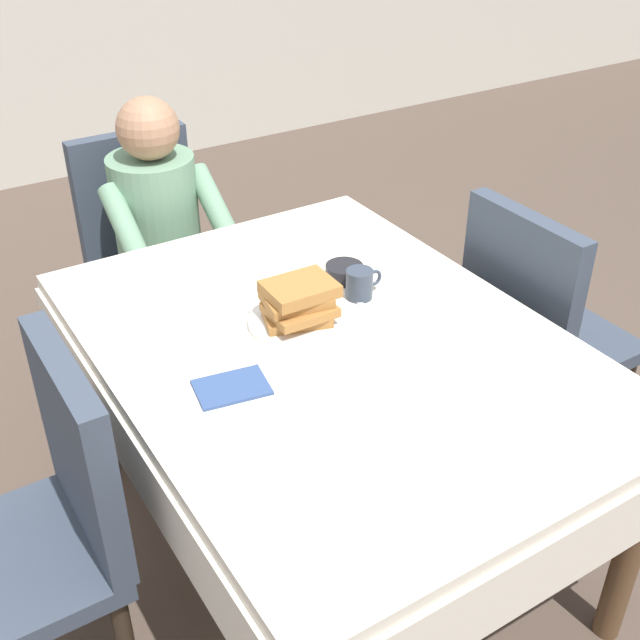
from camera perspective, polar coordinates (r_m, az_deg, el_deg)
ground_plane at (r=2.52m, az=0.66°, el=-15.60°), size 14.00×14.00×0.00m
dining_table_main at (r=2.08m, az=0.77°, el=-3.56°), size 1.12×1.52×0.74m
chair_diner at (r=3.04m, az=-12.25°, el=5.39°), size 0.44×0.45×0.93m
diner_person at (r=2.84m, az=-11.41°, el=6.68°), size 0.40×0.43×1.12m
chair_left_side at (r=1.96m, az=-19.15°, el=-13.34°), size 0.45×0.44×0.93m
chair_right_side at (r=2.58m, az=15.29°, el=-0.25°), size 0.45×0.44×0.93m
plate_breakfast at (r=2.10m, az=-1.41°, el=-0.08°), size 0.28×0.28×0.02m
breakfast_stack at (r=2.06m, az=-1.56°, el=1.33°), size 0.20×0.17×0.11m
cup_coffee at (r=2.20m, az=2.91°, el=2.64°), size 0.11×0.08×0.08m
bowl_butter at (r=2.30m, az=1.77°, el=3.48°), size 0.11×0.11×0.04m
syrup_pitcher at (r=2.08m, az=-10.15°, el=-0.02°), size 0.08×0.08×0.07m
fork_left_of_plate at (r=2.01m, az=-5.77°, el=-2.03°), size 0.03×0.18×0.00m
knife_right_of_plate at (r=2.17m, az=3.16°, el=0.99°), size 0.03×0.20×0.00m
spoon_near_edge at (r=1.87m, az=4.12°, el=-5.05°), size 0.15×0.04×0.00m
napkin_folded at (r=1.88m, az=-6.40°, el=-4.86°), size 0.19×0.15×0.01m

